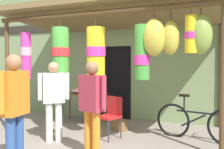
% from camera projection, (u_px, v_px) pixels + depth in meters
% --- Properties ---
extents(ground_plane, '(30.00, 30.00, 0.00)m').
position_uv_depth(ground_plane, '(84.00, 140.00, 5.06)').
color(ground_plane, gray).
extents(shop_facade, '(10.88, 0.29, 4.25)m').
position_uv_depth(shop_facade, '(123.00, 42.00, 7.09)').
color(shop_facade, '#7A9360').
rests_on(shop_facade, ground_plane).
extents(market_stall_canopy, '(4.99, 2.61, 2.77)m').
position_uv_depth(market_stall_canopy, '(116.00, 26.00, 5.54)').
color(market_stall_canopy, brown).
rests_on(market_stall_canopy, ground_plane).
extents(display_table, '(1.16, 0.65, 0.77)m').
position_uv_depth(display_table, '(82.00, 97.00, 6.50)').
color(display_table, brown).
rests_on(display_table, ground_plane).
extents(flower_heap_on_table, '(0.68, 0.48, 0.13)m').
position_uv_depth(flower_heap_on_table, '(84.00, 91.00, 6.40)').
color(flower_heap_on_table, pink).
rests_on(flower_heap_on_table, display_table).
extents(folding_chair, '(0.52, 0.52, 0.84)m').
position_uv_depth(folding_chair, '(111.00, 113.00, 5.16)').
color(folding_chair, '#AD1E1E').
rests_on(folding_chair, ground_plane).
extents(wicker_basket_by_table, '(0.36, 0.36, 0.22)m').
position_uv_depth(wicker_basket_by_table, '(120.00, 125.00, 5.78)').
color(wicker_basket_by_table, brown).
rests_on(wicker_basket_by_table, ground_plane).
extents(parked_bicycle, '(1.72, 0.54, 0.92)m').
position_uv_depth(parked_bicycle, '(198.00, 123.00, 5.00)').
color(parked_bicycle, black).
rests_on(parked_bicycle, ground_plane).
extents(vendor_in_orange, '(0.27, 0.59, 1.63)m').
position_uv_depth(vendor_in_orange, '(14.00, 104.00, 3.46)').
color(vendor_in_orange, '#2D5193').
rests_on(vendor_in_orange, ground_plane).
extents(customer_foreground, '(0.48, 0.42, 1.55)m').
position_uv_depth(customer_foreground, '(54.00, 95.00, 4.88)').
color(customer_foreground, silver).
rests_on(customer_foreground, ground_plane).
extents(shopper_by_bananas, '(0.56, 0.34, 1.54)m').
position_uv_depth(shopper_by_bananas, '(92.00, 102.00, 4.01)').
color(shopper_by_bananas, orange).
rests_on(shopper_by_bananas, ground_plane).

